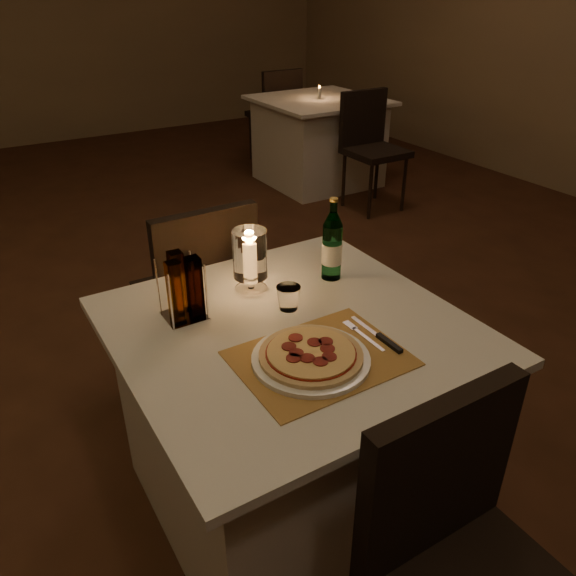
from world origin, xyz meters
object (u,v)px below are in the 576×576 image
main_table (291,420)px  water_bottle (332,247)px  tumbler (288,298)px  chair_near (463,551)px  plate (311,359)px  hurricane_candle (250,256)px  pizza (311,354)px  neighbor_table_right (318,141)px  chair_far (200,284)px

main_table → water_bottle: water_bottle is taller
tumbler → chair_near: bearing=-93.3°
plate → hurricane_candle: hurricane_candle is taller
tumbler → pizza: bearing=-109.4°
plate → water_bottle: size_ratio=1.12×
neighbor_table_right → water_bottle: bearing=-123.4°
main_table → chair_far: (0.00, 0.71, 0.18)m
main_table → chair_far: size_ratio=1.11×
chair_near → water_bottle: 1.00m
plate → neighbor_table_right: bearing=55.5°
main_table → tumbler: 0.42m
main_table → water_bottle: bearing=34.9°
pizza → hurricane_candle: (0.05, 0.43, 0.10)m
water_bottle → neighbor_table_right: (1.82, 2.76, -0.48)m
neighbor_table_right → chair_near: bearing=-119.8°
main_table → tumbler: (0.05, 0.09, 0.40)m
chair_near → plate: bearing=95.3°
chair_far → hurricane_candle: 0.56m
chair_far → main_table: bearing=-90.0°
chair_near → neighbor_table_right: size_ratio=0.90×
pizza → tumbler: 0.29m
chair_far → neighbor_table_right: chair_far is taller
chair_near → pizza: (-0.05, 0.53, 0.22)m
chair_far → pizza: chair_far is taller
chair_far → water_bottle: size_ratio=3.14×
chair_far → water_bottle: (0.28, -0.52, 0.31)m
main_table → neighbor_table_right: same height
chair_near → pizza: bearing=95.4°
tumbler → main_table: bearing=-116.4°
chair_near → water_bottle: size_ratio=3.14×
main_table → water_bottle: 0.59m
plate → chair_far: bearing=86.8°
tumbler → neighbor_table_right: size_ratio=0.08×
chair_far → plate: (-0.05, -0.89, 0.20)m
main_table → chair_near: bearing=-90.0°
plate → neighbor_table_right: size_ratio=0.32×
water_bottle → neighbor_table_right: water_bottle is taller
plate → hurricane_candle: bearing=83.4°
main_table → chair_far: bearing=90.0°
plate → water_bottle: (0.33, 0.38, 0.10)m
plate → pizza: pizza is taller
chair_near → main_table: bearing=90.0°
plate → hurricane_candle: size_ratio=1.50×
tumbler → hurricane_candle: bearing=105.9°
tumbler → neighbor_table_right: tumbler is taller
water_bottle → hurricane_candle: 0.29m
chair_far → pizza: (-0.05, -0.89, 0.22)m
chair_near → chair_far: (-0.00, 1.43, 0.00)m
plate → pizza: 0.02m
chair_near → neighbor_table_right: bearing=60.2°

